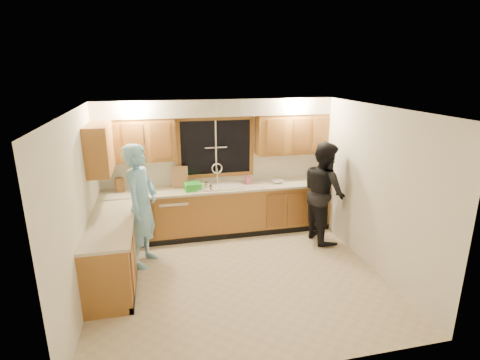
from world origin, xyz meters
name	(u,v)px	position (x,y,z in m)	size (l,w,h in m)	color
floor	(238,276)	(0.00, 0.00, 0.00)	(4.20, 4.20, 0.00)	beige
ceiling	(238,109)	(0.00, 0.00, 2.50)	(4.20, 4.20, 0.00)	white
wall_back	(216,165)	(0.00, 1.90, 1.25)	(4.20, 4.20, 0.00)	white
wall_left	(80,210)	(-2.10, 0.00, 1.25)	(3.80, 3.80, 0.00)	white
wall_right	(372,188)	(2.10, 0.00, 1.25)	(3.80, 3.80, 0.00)	white
base_cabinets_back	(220,211)	(0.00, 1.60, 0.44)	(4.20, 0.60, 0.88)	#A86E30
base_cabinets_left	(113,252)	(-1.80, 0.35, 0.44)	(0.60, 1.90, 0.88)	#A86E30
countertop_back	(219,188)	(0.00, 1.58, 0.90)	(4.20, 0.63, 0.04)	beige
countertop_left	(111,223)	(-1.79, 0.35, 0.90)	(0.63, 1.90, 0.04)	beige
upper_cabinets_left	(135,140)	(-1.43, 1.73, 1.83)	(1.35, 0.33, 0.75)	#A86E30
upper_cabinets_right	(292,134)	(1.43, 1.73, 1.83)	(1.35, 0.33, 0.75)	#A86E30
upper_cabinets_return	(99,149)	(-1.94, 1.12, 1.83)	(0.33, 0.90, 0.75)	#A86E30
soffit	(217,107)	(0.00, 1.72, 2.35)	(4.20, 0.35, 0.30)	beige
window_frame	(216,147)	(0.00, 1.89, 1.60)	(1.44, 0.03, 1.14)	black
sink	(219,190)	(0.00, 1.60, 0.86)	(0.86, 0.52, 0.57)	silver
dishwasher	(174,217)	(-0.85, 1.59, 0.41)	(0.60, 0.56, 0.82)	white
stove	(109,271)	(-1.80, -0.22, 0.45)	(0.58, 0.75, 0.90)	white
man	(141,206)	(-1.36, 0.75, 0.97)	(0.71, 0.47, 1.95)	#7BBFE9
woman	(324,192)	(1.77, 0.95, 0.90)	(0.88, 0.68, 1.81)	black
knife_block	(120,185)	(-1.75, 1.74, 1.04)	(0.13, 0.11, 0.24)	brown
cutting_board	(180,177)	(-0.69, 1.76, 1.11)	(0.29, 0.02, 0.39)	tan
dish_crate	(193,187)	(-0.49, 1.52, 0.99)	(0.28, 0.26, 0.13)	green
soap_bottle	(248,179)	(0.56, 1.65, 1.01)	(0.09, 0.09, 0.19)	#E4568F
bowl	(277,182)	(1.12, 1.59, 0.95)	(0.22, 0.22, 0.05)	silver
can_left	(211,188)	(-0.18, 1.38, 0.97)	(0.06, 0.06, 0.11)	beige
can_right	(207,186)	(-0.24, 1.53, 0.98)	(0.07, 0.07, 0.13)	beige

